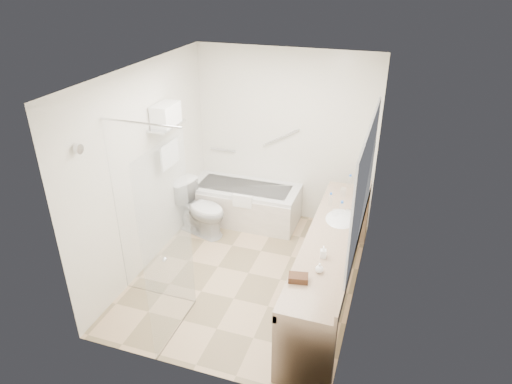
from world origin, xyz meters
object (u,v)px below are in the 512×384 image
(bathtub, at_px, (244,203))
(toilet, at_px, (201,209))
(water_bottle_left, at_px, (331,200))
(vanity_counter, at_px, (331,252))
(amenity_basket, at_px, (298,278))

(bathtub, xyz_separation_m, toilet, (-0.45, -0.54, 0.10))
(water_bottle_left, bearing_deg, bathtub, 152.75)
(toilet, bearing_deg, vanity_counter, -96.42)
(vanity_counter, relative_size, toilet, 3.48)
(vanity_counter, bearing_deg, water_bottle_left, 102.44)
(vanity_counter, distance_m, water_bottle_left, 0.75)
(toilet, bearing_deg, water_bottle_left, -78.40)
(water_bottle_left, bearing_deg, amenity_basket, -90.70)
(vanity_counter, height_order, water_bottle_left, water_bottle_left)
(vanity_counter, bearing_deg, toilet, 156.71)
(bathtub, xyz_separation_m, amenity_basket, (1.35, -2.25, 0.60))
(bathtub, relative_size, amenity_basket, 8.77)
(amenity_basket, distance_m, water_bottle_left, 1.55)
(bathtub, bearing_deg, vanity_counter, -42.35)
(bathtub, xyz_separation_m, water_bottle_left, (1.37, -0.71, 0.65))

